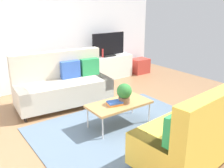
# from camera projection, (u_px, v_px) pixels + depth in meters

# --- Properties ---
(ground_plane) EXTENTS (7.68, 7.68, 0.00)m
(ground_plane) POSITION_uv_depth(u_px,v_px,m) (115.00, 128.00, 4.30)
(ground_plane) COLOR #936B47
(wall_far) EXTENTS (6.40, 0.12, 2.90)m
(wall_far) POSITION_uv_depth(u_px,v_px,m) (46.00, 29.00, 6.00)
(wall_far) COLOR silver
(wall_far) RESTS_ON ground_plane
(area_rug) EXTENTS (2.90, 2.20, 0.01)m
(area_rug) POSITION_uv_depth(u_px,v_px,m) (124.00, 130.00, 4.22)
(area_rug) COLOR slate
(area_rug) RESTS_ON ground_plane
(couch_beige) EXTENTS (1.97, 1.01, 1.10)m
(couch_beige) POSITION_uv_depth(u_px,v_px,m) (63.00, 84.00, 5.14)
(couch_beige) COLOR beige
(couch_beige) RESTS_ON ground_plane
(couch_green) EXTENTS (1.97, 1.01, 1.10)m
(couch_green) POSITION_uv_depth(u_px,v_px,m) (201.00, 130.00, 3.33)
(couch_green) COLOR gold
(couch_green) RESTS_ON ground_plane
(coffee_table) EXTENTS (1.10, 0.56, 0.42)m
(coffee_table) POSITION_uv_depth(u_px,v_px,m) (119.00, 104.00, 4.28)
(coffee_table) COLOR #B7844C
(coffee_table) RESTS_ON ground_plane
(tv_console) EXTENTS (1.40, 0.44, 0.64)m
(tv_console) POSITION_uv_depth(u_px,v_px,m) (108.00, 67.00, 6.98)
(tv_console) COLOR silver
(tv_console) RESTS_ON ground_plane
(tv) EXTENTS (1.00, 0.20, 0.64)m
(tv) POSITION_uv_depth(u_px,v_px,m) (108.00, 45.00, 6.76)
(tv) COLOR black
(tv) RESTS_ON tv_console
(storage_trunk) EXTENTS (0.52, 0.40, 0.44)m
(storage_trunk) POSITION_uv_depth(u_px,v_px,m) (140.00, 66.00, 7.54)
(storage_trunk) COLOR #B2382D
(storage_trunk) RESTS_ON ground_plane
(potted_plant) EXTENTS (0.26, 0.26, 0.35)m
(potted_plant) POSITION_uv_depth(u_px,v_px,m) (124.00, 93.00, 4.20)
(potted_plant) COLOR brown
(potted_plant) RESTS_ON coffee_table
(table_book_0) EXTENTS (0.27, 0.23, 0.03)m
(table_book_0) POSITION_uv_depth(u_px,v_px,m) (115.00, 104.00, 4.19)
(table_book_0) COLOR orange
(table_book_0) RESTS_ON coffee_table
(table_book_1) EXTENTS (0.27, 0.22, 0.03)m
(table_book_1) POSITION_uv_depth(u_px,v_px,m) (115.00, 102.00, 4.18)
(table_book_1) COLOR #3359B2
(table_book_1) RESTS_ON table_book_0
(vase_0) EXTENTS (0.11, 0.11, 0.17)m
(vase_0) POSITION_uv_depth(u_px,v_px,m) (89.00, 55.00, 6.56)
(vase_0) COLOR #4C72B2
(vase_0) RESTS_ON tv_console
(vase_1) EXTENTS (0.13, 0.13, 0.15)m
(vase_1) POSITION_uv_depth(u_px,v_px,m) (95.00, 55.00, 6.66)
(vase_1) COLOR #B24C4C
(vase_1) RESTS_ON tv_console
(bottle_0) EXTENTS (0.05, 0.05, 0.23)m
(bottle_0) POSITION_uv_depth(u_px,v_px,m) (103.00, 53.00, 6.69)
(bottle_0) COLOR red
(bottle_0) RESTS_ON tv_console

